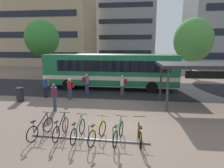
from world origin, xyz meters
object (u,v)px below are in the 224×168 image
Objects in this scene: commuter_olive_pack_3 at (45,86)px; parked_bicycle_green_4 at (118,133)px; parked_bicycle_green_2 at (78,131)px; commuter_maroon_pack_0 at (70,87)px; parked_bicycle_yellow_3 at (97,133)px; parked_bicycle_yellow_5 at (140,134)px; commuter_maroon_pack_1 at (123,84)px; street_tree_0 at (193,40)px; transit_shelter at (207,66)px; parked_bicycle_black_0 at (41,129)px; commuter_maroon_pack_4 at (54,95)px; trash_bin at (20,95)px; street_tree_1 at (42,38)px; commuter_maroon_pack_2 at (86,83)px; parked_bicycle_black_1 at (61,129)px; city_bus at (110,70)px.

parked_bicycle_green_4 is at bearing 111.87° from commuter_olive_pack_3.
commuter_maroon_pack_0 is at bearing 26.30° from parked_bicycle_green_2.
parked_bicycle_green_4 is at bearing -69.56° from parked_bicycle_yellow_3.
parked_bicycle_yellow_5 is (2.68, 0.01, 0.00)m from parked_bicycle_green_2.
commuter_maroon_pack_1 reaches higher than parked_bicycle_yellow_5.
street_tree_0 is at bearing -164.48° from commuter_olive_pack_3.
transit_shelter is 0.86× the size of street_tree_0.
parked_bicycle_yellow_3 is 0.23× the size of street_tree_0.
parked_bicycle_green_4 is at bearing -113.24° from street_tree_0.
commuter_maroon_pack_4 is (-0.84, 3.44, 0.60)m from parked_bicycle_black_0.
trash_bin is 0.15× the size of street_tree_1.
commuter_maroon_pack_0 is at bearing -54.76° from street_tree_1.
commuter_maroon_pack_2 is (0.86, 1.49, 0.08)m from commuter_maroon_pack_0.
commuter_maroon_pack_2 is 1.07× the size of commuter_olive_pack_3.
parked_bicycle_black_0 is 18.14m from street_tree_1.
street_tree_1 is (-7.67, 15.83, 4.45)m from parked_bicycle_black_0.
parked_bicycle_yellow_3 and parked_bicycle_yellow_5 have the same top height.
commuter_maroon_pack_1 is at bearing -15.25° from parked_bicycle_black_1.
street_tree_1 is (-9.43, 5.93, 3.06)m from city_bus.
commuter_olive_pack_3 is (-7.20, 6.23, 0.55)m from parked_bicycle_yellow_5.
commuter_maroon_pack_1 reaches higher than commuter_olive_pack_3.
parked_bicycle_black_0 is 1.64× the size of trash_bin.
street_tree_0 is at bearing 4.64° from street_tree_1.
parked_bicycle_green_2 is at bearing -59.28° from street_tree_1.
parked_bicycle_green_2 is 1.77m from parked_bicycle_green_4.
parked_bicycle_black_0 is 20.94m from street_tree_0.
transit_shelter reaches higher than commuter_maroon_pack_0.
commuter_maroon_pack_1 is at bearing 11.79° from parked_bicycle_green_4.
transit_shelter is at bearing -53.65° from parked_bicycle_black_1.
commuter_maroon_pack_4 is 14.66m from street_tree_1.
parked_bicycle_yellow_5 is at bearing -71.82° from parked_bicycle_yellow_3.
street_tree_1 reaches higher than parked_bicycle_green_2.
parked_bicycle_black_0 is at bearing 94.53° from parked_bicycle_green_2.
parked_bicycle_yellow_3 is at bearing 104.48° from parked_bicycle_green_4.
commuter_olive_pack_3 is 11.43m from street_tree_1.
trash_bin reaches higher than parked_bicycle_green_4.
commuter_maroon_pack_0 reaches higher than parked_bicycle_yellow_5.
transit_shelter is 0.88× the size of street_tree_1.
parked_bicycle_yellow_5 is 1.67× the size of trash_bin.
parked_bicycle_yellow_3 is 8.34m from commuter_olive_pack_3.
commuter_maroon_pack_2 is (-3.35, 7.46, 0.63)m from parked_bicycle_green_4.
commuter_maroon_pack_2 reaches higher than parked_bicycle_black_1.
commuter_maroon_pack_1 is at bearing 19.89° from trash_bin.
city_bus is 7.81m from trash_bin.
parked_bicycle_black_1 is 20.39m from street_tree_0.
street_tree_1 is (-10.28, 15.91, 4.45)m from parked_bicycle_yellow_3.
parked_bicycle_black_1 is 1.00× the size of parked_bicycle_yellow_5.
parked_bicycle_yellow_3 is at bearing -161.12° from commuter_maroon_pack_4.
parked_bicycle_green_2 is at bearing 84.32° from commuter_maroon_pack_0.
commuter_olive_pack_3 is 0.22× the size of street_tree_0.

